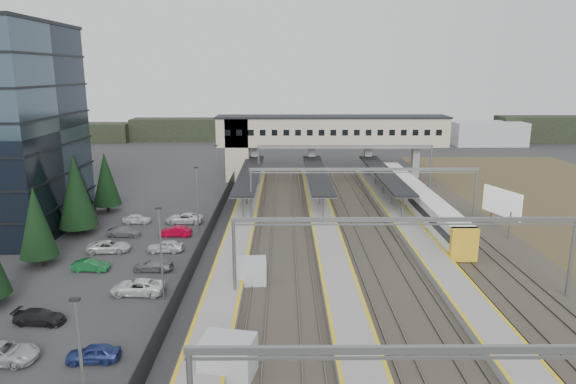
{
  "coord_description": "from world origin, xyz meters",
  "views": [
    {
      "loc": [
        2.17,
        -48.01,
        18.76
      ],
      "look_at": [
        2.62,
        14.57,
        4.0
      ],
      "focal_mm": 32.0,
      "sensor_mm": 36.0,
      "label": 1
    }
  ],
  "objects_px": {
    "relay_cabin_far": "(252,272)",
    "relay_cabin_near": "(228,358)",
    "train": "(417,200)",
    "billboard": "(502,204)",
    "footbridge": "(316,134)"
  },
  "relations": [
    {
      "from": "relay_cabin_far",
      "to": "relay_cabin_near",
      "type": "bearing_deg",
      "value": -92.25
    },
    {
      "from": "train",
      "to": "billboard",
      "type": "distance_m",
      "value": 11.56
    },
    {
      "from": "relay_cabin_far",
      "to": "billboard",
      "type": "xyz_separation_m",
      "value": [
        28.46,
        14.81,
        2.42
      ]
    },
    {
      "from": "footbridge",
      "to": "relay_cabin_near",
      "type": "bearing_deg",
      "value": -98.41
    },
    {
      "from": "relay_cabin_far",
      "to": "footbridge",
      "type": "distance_m",
      "value": 48.08
    },
    {
      "from": "relay_cabin_near",
      "to": "billboard",
      "type": "height_order",
      "value": "billboard"
    },
    {
      "from": "billboard",
      "to": "relay_cabin_far",
      "type": "bearing_deg",
      "value": -152.5
    },
    {
      "from": "train",
      "to": "footbridge",
      "type": "bearing_deg",
      "value": 117.59
    },
    {
      "from": "relay_cabin_near",
      "to": "relay_cabin_far",
      "type": "height_order",
      "value": "relay_cabin_near"
    },
    {
      "from": "relay_cabin_near",
      "to": "relay_cabin_far",
      "type": "xyz_separation_m",
      "value": [
        0.57,
        14.48,
        -0.16
      ]
    },
    {
      "from": "relay_cabin_far",
      "to": "footbridge",
      "type": "bearing_deg",
      "value": 79.71
    },
    {
      "from": "footbridge",
      "to": "train",
      "type": "distance_m",
      "value": 27.22
    },
    {
      "from": "relay_cabin_far",
      "to": "train",
      "type": "xyz_separation_m",
      "value": [
        20.8,
        23.31,
        0.75
      ]
    },
    {
      "from": "footbridge",
      "to": "train",
      "type": "height_order",
      "value": "footbridge"
    },
    {
      "from": "relay_cabin_far",
      "to": "train",
      "type": "height_order",
      "value": "train"
    }
  ]
}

